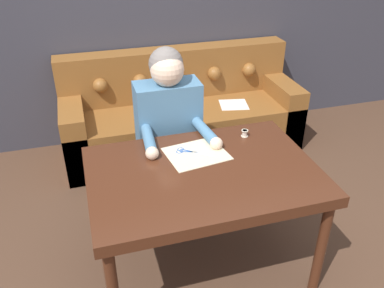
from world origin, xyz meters
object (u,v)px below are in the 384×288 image
at_px(couch, 181,115).
at_px(scissors, 188,152).
at_px(dining_table, 203,180).
at_px(person, 169,132).
at_px(thread_spool, 245,133).

bearing_deg(couch, scissors, -102.88).
bearing_deg(dining_table, person, 94.97).
bearing_deg(scissors, thread_spool, 11.80).
xyz_separation_m(dining_table, couch, (0.27, 1.52, -0.34)).
relative_size(dining_table, person, 1.03).
bearing_deg(couch, thread_spool, -84.98).
bearing_deg(thread_spool, person, 143.23).
height_order(couch, person, person).
relative_size(dining_table, scissors, 5.80).
bearing_deg(scissors, person, 93.71).
height_order(dining_table, thread_spool, thread_spool).
height_order(couch, thread_spool, couch).
bearing_deg(person, thread_spool, -36.77).
xyz_separation_m(couch, scissors, (-0.30, -1.31, 0.42)).
distance_m(dining_table, couch, 1.58).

